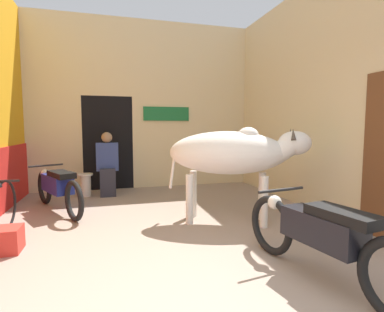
% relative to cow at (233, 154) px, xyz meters
% --- Properties ---
extents(wall_back_with_doorway, '(5.03, 0.93, 3.85)m').
position_rel_cow_xyz_m(wall_back_with_doorway, '(-1.20, 3.21, 0.62)').
color(wall_back_with_doorway, beige).
rests_on(wall_back_with_doorway, ground_plane).
extents(wall_right_with_door, '(0.22, 5.23, 3.85)m').
position_rel_cow_xyz_m(wall_right_with_door, '(1.66, 0.31, 0.88)').
color(wall_right_with_door, beige).
rests_on(wall_right_with_door, ground_plane).
extents(cow, '(2.06, 1.30, 1.41)m').
position_rel_cow_xyz_m(cow, '(0.00, 0.00, 0.00)').
color(cow, silver).
rests_on(cow, ground_plane).
extents(motorcycle_near, '(0.58, 2.01, 0.77)m').
position_rel_cow_xyz_m(motorcycle_near, '(0.07, -1.85, -0.58)').
color(motorcycle_near, black).
rests_on(motorcycle_near, ground_plane).
extents(motorcycle_far, '(1.01, 1.85, 0.74)m').
position_rel_cow_xyz_m(motorcycle_far, '(-2.59, 1.28, -0.60)').
color(motorcycle_far, black).
rests_on(motorcycle_far, ground_plane).
extents(shopkeeper_seated, '(0.44, 0.34, 1.31)m').
position_rel_cow_xyz_m(shopkeeper_seated, '(-1.78, 2.32, -0.33)').
color(shopkeeper_seated, '#282833').
rests_on(shopkeeper_seated, ground_plane).
extents(plastic_stool, '(0.30, 0.30, 0.47)m').
position_rel_cow_xyz_m(plastic_stool, '(-2.23, 2.37, -0.77)').
color(plastic_stool, beige).
rests_on(plastic_stool, ground_plane).
extents(crate, '(0.44, 0.32, 0.28)m').
position_rel_cow_xyz_m(crate, '(-2.96, -0.33, -0.88)').
color(crate, red).
rests_on(crate, ground_plane).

